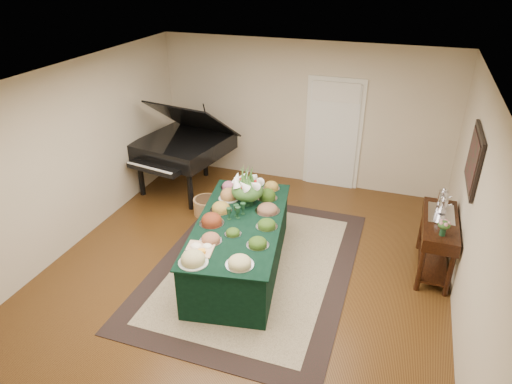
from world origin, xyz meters
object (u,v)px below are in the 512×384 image
(buffet_table, at_px, (240,245))
(floral_centerpiece, at_px, (247,187))
(mahogany_sideboard, at_px, (439,231))
(grand_piano, at_px, (183,146))

(buffet_table, height_order, floral_centerpiece, floral_centerpiece)
(buffet_table, relative_size, mahogany_sideboard, 2.11)
(buffet_table, bearing_deg, mahogany_sideboard, 18.00)
(buffet_table, height_order, mahogany_sideboard, mahogany_sideboard)
(buffet_table, bearing_deg, floral_centerpiece, 97.27)
(grand_piano, bearing_deg, mahogany_sideboard, -14.66)
(buffet_table, distance_m, floral_centerpiece, 0.84)
(buffet_table, distance_m, grand_piano, 2.79)
(grand_piano, xyz_separation_m, mahogany_sideboard, (4.46, -1.17, -0.23))
(buffet_table, xyz_separation_m, grand_piano, (-1.87, 2.01, 0.49))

